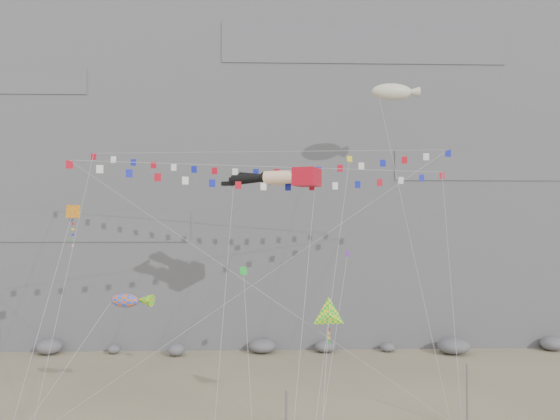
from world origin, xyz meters
name	(u,v)px	position (x,y,z in m)	size (l,w,h in m)	color
ground	(262,417)	(0.00, 0.00, 0.00)	(120.00, 120.00, 0.00)	gray
cliff	(263,120)	(0.00, 32.00, 25.00)	(80.00, 28.00, 50.00)	slate
talus_boulders	(262,346)	(0.00, 17.00, 0.60)	(60.00, 3.00, 1.20)	slate
anchor_pole_right	(467,396)	(12.31, -2.46, 1.96)	(0.12, 0.12, 3.91)	gray
legs_kite	(281,178)	(1.36, 5.48, 15.70)	(7.56, 16.11, 20.31)	red
flag_banner_upper	(266,152)	(0.29, 8.95, 18.10)	(28.67, 13.83, 25.65)	red
flag_banner_lower	(276,167)	(1.01, 5.22, 16.50)	(27.52, 11.93, 21.29)	red
harlequin_kite	(73,212)	(-13.04, 2.87, 13.11)	(2.27, 7.77, 14.79)	red
fish_windsock	(125,301)	(-8.72, -0.13, 7.45)	(6.80, 5.44, 10.02)	#E8590B
delta_kite	(329,316)	(4.00, -2.44, 6.84)	(2.27, 5.28, 8.73)	yellow
blimp_windsock	(392,92)	(11.13, 11.25, 23.58)	(4.46, 13.02, 26.52)	beige
small_kite_a	(234,182)	(-2.17, 6.47, 15.44)	(1.18, 12.33, 19.56)	orange
small_kite_b	(347,258)	(5.97, 3.20, 9.93)	(3.81, 10.67, 14.66)	purple
small_kite_c	(244,272)	(-1.29, 2.57, 8.96)	(1.56, 9.33, 12.53)	green
small_kite_d	(349,166)	(6.56, 6.11, 16.72)	(4.87, 14.65, 22.68)	gold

